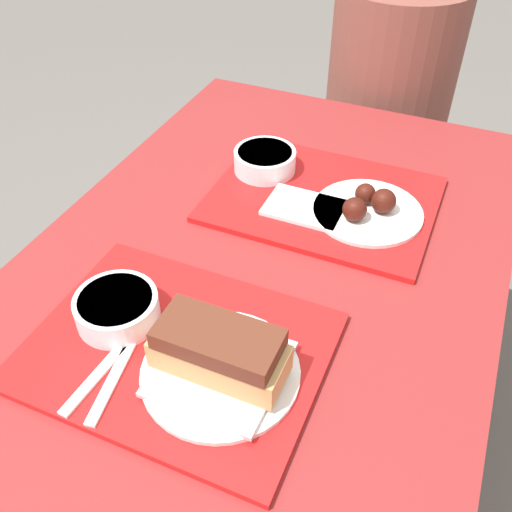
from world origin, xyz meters
The scene contains 14 objects.
ground_plane centered at (0.00, 0.00, 0.00)m, with size 12.00×12.00×0.00m, color #605B56.
picnic_table centered at (0.00, 0.00, 0.63)m, with size 0.82×1.41×0.74m.
picnic_bench_far centered at (0.00, 0.93, 0.39)m, with size 0.78×0.28×0.47m.
tray_near centered at (-0.04, -0.17, 0.74)m, with size 0.43×0.33×0.01m.
tray_far centered at (0.04, 0.28, 0.74)m, with size 0.43×0.33×0.01m.
bowl_coleslaw_near centered at (-0.15, -0.16, 0.77)m, with size 0.13×0.13×0.05m.
brisket_sandwich_plate centered at (0.05, -0.19, 0.78)m, with size 0.23×0.23×0.09m.
plastic_fork_near centered at (-0.11, -0.25, 0.75)m, with size 0.03×0.17×0.00m.
plastic_knife_near centered at (-0.09, -0.25, 0.75)m, with size 0.05×0.17×0.00m.
condiment_packet centered at (-0.05, -0.10, 0.75)m, with size 0.04×0.03×0.01m.
bowl_coleslaw_far centered at (-0.10, 0.32, 0.77)m, with size 0.13×0.13×0.05m.
wings_plate_far centered at (0.14, 0.26, 0.76)m, with size 0.21×0.21×0.06m.
napkin_far centered at (0.02, 0.22, 0.75)m, with size 0.15×0.10×0.01m.
person_seated_across centered at (0.03, 0.93, 0.75)m, with size 0.35×0.35×0.68m.
Camera 1 is at (0.29, -0.62, 1.41)m, focal length 40.00 mm.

